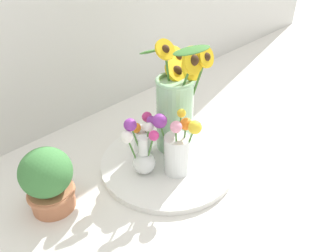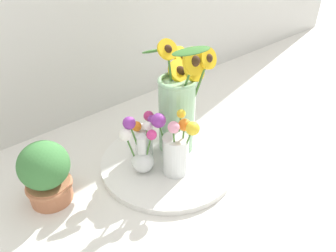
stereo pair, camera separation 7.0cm
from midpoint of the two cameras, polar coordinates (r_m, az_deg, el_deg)
The scene contains 7 objects.
ground_plane at distance 1.04m, azimuth -2.22°, elevation -8.18°, with size 6.00×6.00×0.00m, color silver.
serving_tray at distance 1.06m, azimuth -1.92°, elevation -6.41°, with size 0.43×0.43×0.02m.
mason_jar_sunflowers at distance 1.03m, azimuth -0.58°, elevation 3.41°, with size 0.22×0.25×0.38m.
vase_small_center at distance 0.96m, azimuth -0.53°, elevation -3.78°, with size 0.10×0.13×0.20m.
vase_bulb_right at distance 0.97m, azimuth -6.65°, elevation -4.70°, with size 0.09×0.10×0.19m.
vase_small_back at distance 1.04m, azimuth -6.27°, elevation -2.06°, with size 0.09×0.06×0.15m.
potted_plant at distance 0.94m, azimuth -22.26°, elevation -8.76°, with size 0.14×0.14×0.19m.
Camera 1 is at (-0.56, -0.54, 0.69)m, focal length 35.00 mm.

